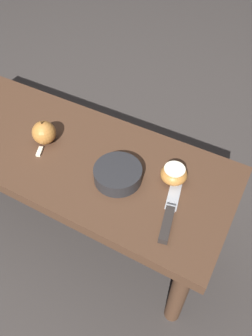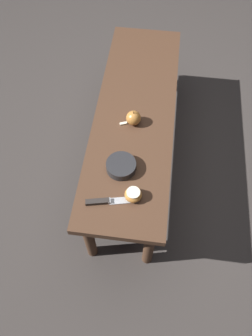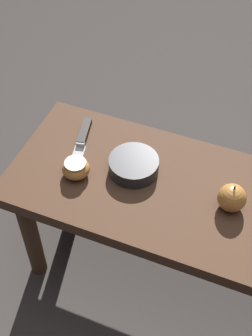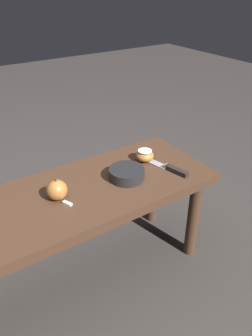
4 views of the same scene
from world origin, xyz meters
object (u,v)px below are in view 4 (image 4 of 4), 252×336
object	(u,v)px
apple_whole	(57,189)
apple_cut	(145,155)
knife	(170,168)
wooden_bench	(39,219)
bowl	(127,174)

from	to	relation	value
apple_whole	apple_cut	size ratio (longest dim) A/B	1.09
knife	apple_cut	size ratio (longest dim) A/B	2.98
wooden_bench	bowl	size ratio (longest dim) A/B	9.93
knife	apple_cut	bearing A→B (deg)	5.68
apple_whole	bowl	size ratio (longest dim) A/B	0.61
knife	apple_whole	distance (m)	0.47
wooden_bench	apple_cut	world-z (taller)	apple_cut
apple_cut	bowl	distance (m)	0.16
apple_whole	apple_cut	distance (m)	0.42
wooden_bench	apple_cut	bearing A→B (deg)	-174.37
bowl	knife	bearing A→B (deg)	164.86
apple_cut	knife	bearing A→B (deg)	108.27
knife	apple_whole	world-z (taller)	apple_whole
knife	bowl	world-z (taller)	bowl
wooden_bench	apple_cut	size ratio (longest dim) A/B	17.93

